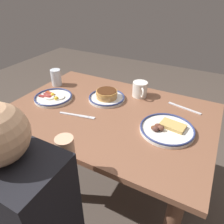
{
  "coord_description": "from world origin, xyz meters",
  "views": [
    {
      "loc": [
        -0.5,
        0.9,
        1.39
      ],
      "look_at": [
        -0.04,
        0.04,
        0.76
      ],
      "focal_mm": 33.3,
      "sensor_mm": 36.0,
      "label": 1
    }
  ],
  "objects_px": {
    "coffee_mug": "(140,89)",
    "plate_near_main": "(107,96)",
    "butter_knife": "(77,115)",
    "plate_far_companion": "(53,97)",
    "plate_center_pancakes": "(167,129)",
    "fork_near": "(184,108)",
    "drinking_glass": "(56,78)"
  },
  "relations": [
    {
      "from": "plate_near_main",
      "to": "plate_center_pancakes",
      "type": "relative_size",
      "value": 0.84
    },
    {
      "from": "drinking_glass",
      "to": "fork_near",
      "type": "relative_size",
      "value": 0.57
    },
    {
      "from": "plate_far_companion",
      "to": "coffee_mug",
      "type": "bearing_deg",
      "value": -147.49
    },
    {
      "from": "coffee_mug",
      "to": "drinking_glass",
      "type": "relative_size",
      "value": 0.99
    },
    {
      "from": "plate_near_main",
      "to": "butter_knife",
      "type": "bearing_deg",
      "value": 77.17
    },
    {
      "from": "coffee_mug",
      "to": "butter_knife",
      "type": "distance_m",
      "value": 0.45
    },
    {
      "from": "fork_near",
      "to": "drinking_glass",
      "type": "bearing_deg",
      "value": 6.43
    },
    {
      "from": "coffee_mug",
      "to": "butter_knife",
      "type": "relative_size",
      "value": 0.54
    },
    {
      "from": "plate_near_main",
      "to": "drinking_glass",
      "type": "distance_m",
      "value": 0.43
    },
    {
      "from": "plate_near_main",
      "to": "fork_near",
      "type": "xyz_separation_m",
      "value": [
        -0.46,
        -0.12,
        -0.02
      ]
    },
    {
      "from": "plate_far_companion",
      "to": "butter_knife",
      "type": "distance_m",
      "value": 0.27
    },
    {
      "from": "coffee_mug",
      "to": "fork_near",
      "type": "relative_size",
      "value": 0.56
    },
    {
      "from": "plate_near_main",
      "to": "drinking_glass",
      "type": "height_order",
      "value": "drinking_glass"
    },
    {
      "from": "plate_near_main",
      "to": "coffee_mug",
      "type": "xyz_separation_m",
      "value": [
        -0.17,
        -0.14,
        0.03
      ]
    },
    {
      "from": "fork_near",
      "to": "butter_knife",
      "type": "bearing_deg",
      "value": 35.27
    },
    {
      "from": "drinking_glass",
      "to": "butter_knife",
      "type": "xyz_separation_m",
      "value": [
        -0.37,
        0.27,
        -0.05
      ]
    },
    {
      "from": "plate_center_pancakes",
      "to": "fork_near",
      "type": "bearing_deg",
      "value": -96.67
    },
    {
      "from": "butter_knife",
      "to": "plate_center_pancakes",
      "type": "bearing_deg",
      "value": -168.27
    },
    {
      "from": "plate_far_companion",
      "to": "plate_center_pancakes",
      "type": "bearing_deg",
      "value": -178.92
    },
    {
      "from": "plate_center_pancakes",
      "to": "drinking_glass",
      "type": "bearing_deg",
      "value": -10.87
    },
    {
      "from": "drinking_glass",
      "to": "butter_knife",
      "type": "height_order",
      "value": "drinking_glass"
    },
    {
      "from": "plate_center_pancakes",
      "to": "fork_near",
      "type": "xyz_separation_m",
      "value": [
        -0.03,
        -0.27,
        -0.01
      ]
    },
    {
      "from": "plate_near_main",
      "to": "plate_center_pancakes",
      "type": "height_order",
      "value": "plate_near_main"
    },
    {
      "from": "drinking_glass",
      "to": "fork_near",
      "type": "xyz_separation_m",
      "value": [
        -0.89,
        -0.1,
        -0.05
      ]
    },
    {
      "from": "plate_center_pancakes",
      "to": "coffee_mug",
      "type": "distance_m",
      "value": 0.39
    },
    {
      "from": "plate_near_main",
      "to": "coffee_mug",
      "type": "distance_m",
      "value": 0.22
    },
    {
      "from": "plate_center_pancakes",
      "to": "plate_far_companion",
      "type": "height_order",
      "value": "plate_center_pancakes"
    },
    {
      "from": "plate_center_pancakes",
      "to": "plate_far_companion",
      "type": "bearing_deg",
      "value": 1.08
    },
    {
      "from": "plate_center_pancakes",
      "to": "butter_knife",
      "type": "xyz_separation_m",
      "value": [
        0.49,
        0.1,
        -0.01
      ]
    },
    {
      "from": "plate_center_pancakes",
      "to": "drinking_glass",
      "type": "distance_m",
      "value": 0.88
    },
    {
      "from": "plate_far_companion",
      "to": "coffee_mug",
      "type": "relative_size",
      "value": 2.09
    },
    {
      "from": "coffee_mug",
      "to": "plate_near_main",
      "type": "bearing_deg",
      "value": 40.55
    }
  ]
}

